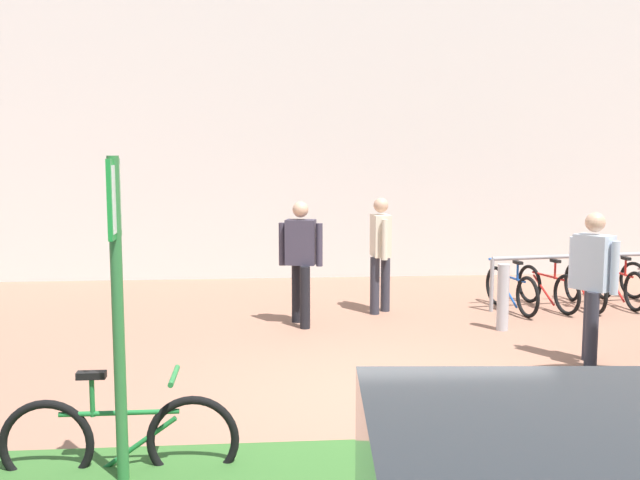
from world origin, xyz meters
TOP-DOWN VIEW (x-y plane):
  - ground_plane at (0.00, 0.00)m, footprint 60.00×60.00m
  - building_facade at (0.00, 7.44)m, footprint 28.00×1.20m
  - parking_sign_post at (-2.13, -1.98)m, footprint 0.08×0.36m
  - bike_at_sign at (-2.19, -1.77)m, footprint 1.68×0.42m
  - bike_rack_cluster at (4.11, 3.89)m, footprint 3.73×2.00m
  - bollard_steel at (2.05, 2.51)m, footprint 0.16×0.16m
  - person_shirt_white at (2.52, 0.91)m, footprint 0.42×0.53m
  - person_suited_dark at (-0.63, 3.02)m, footprint 0.60×0.52m
  - person_casual_tan at (0.59, 3.71)m, footprint 0.33×0.61m

SIDE VIEW (x-z plane):
  - ground_plane at x=0.00m, z-range 0.00..0.00m
  - bike_rack_cluster at x=4.11m, z-range -0.07..0.76m
  - bike_at_sign at x=-2.19m, z-range -0.08..0.78m
  - bollard_steel at x=2.05m, z-range 0.00..0.90m
  - person_shirt_white at x=2.52m, z-range 0.12..1.84m
  - person_suited_dark at x=-0.63m, z-range 0.12..1.84m
  - person_casual_tan at x=0.59m, z-range 0.12..1.84m
  - parking_sign_post at x=-2.13m, z-range 0.37..2.72m
  - building_facade at x=0.00m, z-range 0.00..10.00m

